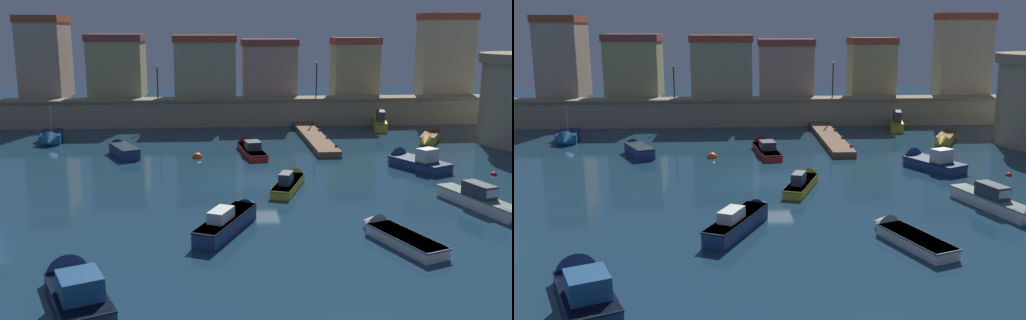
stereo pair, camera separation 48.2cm
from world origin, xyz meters
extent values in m
plane|color=#19384C|center=(0.00, 0.00, 0.00)|extent=(123.59, 123.59, 0.00)
cube|color=tan|center=(0.00, 21.81, 1.27)|extent=(50.65, 2.42, 2.53)
cube|color=gray|center=(0.00, 21.81, 2.65)|extent=(50.65, 2.72, 0.24)
cube|color=tan|center=(-20.09, 25.91, 6.35)|extent=(4.23, 5.78, 7.63)
cube|color=#A04629|center=(-20.09, 25.91, 10.52)|extent=(4.40, 6.01, 0.70)
cube|color=tan|center=(-12.77, 25.83, 5.42)|extent=(5.40, 5.62, 5.77)
cube|color=brown|center=(-12.77, 25.83, 8.66)|extent=(5.61, 5.84, 0.70)
cube|color=tan|center=(-3.63, 25.25, 5.37)|extent=(6.22, 4.46, 5.67)
cube|color=#AA432D|center=(-3.63, 25.25, 8.55)|extent=(6.47, 4.64, 0.70)
cube|color=tan|center=(3.06, 24.98, 5.17)|extent=(5.55, 3.92, 5.27)
cube|color=#974232|center=(3.06, 24.98, 8.15)|extent=(5.78, 4.07, 0.70)
cube|color=tan|center=(12.13, 24.71, 5.24)|extent=(4.65, 3.38, 5.42)
cube|color=#A74930|center=(12.13, 24.71, 8.30)|extent=(4.83, 3.51, 0.70)
cube|color=tan|center=(21.80, 24.56, 6.48)|extent=(5.42, 3.08, 7.90)
cube|color=#B74228|center=(21.80, 24.56, 10.78)|extent=(5.64, 3.21, 0.70)
cube|color=brown|center=(5.88, 13.32, 0.24)|extent=(1.80, 14.56, 0.49)
cylinder|color=#4F3626|center=(6.69, 18.78, 0.35)|extent=(0.20, 0.20, 0.70)
cylinder|color=#4F3626|center=(6.69, 15.14, 0.35)|extent=(0.20, 0.20, 0.70)
cylinder|color=#4F3626|center=(6.69, 11.50, 0.35)|extent=(0.20, 0.20, 0.70)
cylinder|color=#4F3626|center=(6.69, 7.86, 0.35)|extent=(0.20, 0.20, 0.70)
cylinder|color=black|center=(-8.33, 21.81, 4.25)|extent=(0.12, 0.12, 2.96)
sphere|color=#F9D172|center=(-8.33, 21.81, 5.88)|extent=(0.32, 0.32, 0.32)
cylinder|color=black|center=(7.54, 21.81, 4.41)|extent=(0.12, 0.12, 3.28)
sphere|color=#F9D172|center=(7.54, 21.81, 6.21)|extent=(0.32, 0.32, 0.32)
cube|color=white|center=(11.45, -6.79, 0.34)|extent=(2.67, 5.70, 0.68)
cube|color=slate|center=(11.45, -6.79, 0.64)|extent=(2.72, 5.81, 0.08)
cube|color=#333842|center=(11.45, -6.80, 1.04)|extent=(1.37, 2.06, 0.72)
cube|color=#99B7C6|center=(11.72, -7.70, 1.07)|extent=(0.77, 0.28, 0.43)
cube|color=navy|center=(-9.77, 7.92, 0.41)|extent=(2.80, 3.98, 0.82)
cone|color=navy|center=(-10.78, 10.06, 0.41)|extent=(1.57, 1.49, 1.24)
cube|color=black|center=(-9.77, 7.92, 0.78)|extent=(2.85, 4.06, 0.08)
cube|color=navy|center=(-2.40, -9.57, 0.39)|extent=(3.24, 5.16, 0.79)
cone|color=navy|center=(-1.03, -6.65, 0.39)|extent=(1.59, 1.74, 1.10)
cube|color=black|center=(-2.40, -9.57, 0.75)|extent=(3.30, 5.26, 0.08)
cube|color=silver|center=(-2.67, -10.13, 1.06)|extent=(1.37, 1.73, 0.55)
cube|color=#99B7C6|center=(-2.34, -9.43, 1.09)|extent=(0.67, 0.36, 0.33)
cube|color=navy|center=(11.42, 2.17, 0.34)|extent=(3.55, 4.61, 0.67)
cone|color=navy|center=(10.21, 4.54, 0.34)|extent=(2.09, 1.85, 1.73)
cube|color=#0E1E38|center=(11.42, 2.17, 0.63)|extent=(3.62, 4.70, 0.08)
cube|color=silver|center=(11.69, 1.63, 1.13)|extent=(1.60, 1.45, 0.90)
cube|color=#99B7C6|center=(11.47, 2.06, 1.17)|extent=(1.08, 0.59, 0.54)
cube|color=#195689|center=(-16.96, 14.59, 0.39)|extent=(2.31, 4.18, 0.78)
cone|color=#195689|center=(-16.54, 12.14, 0.39)|extent=(1.75, 1.36, 1.59)
cube|color=#0D2043|center=(-16.96, 14.59, 0.74)|extent=(2.36, 4.27, 0.08)
cylinder|color=#B2B2B7|center=(-17.00, 14.86, 1.90)|extent=(0.08, 0.08, 2.24)
cube|color=white|center=(5.63, -12.06, 0.27)|extent=(2.77, 4.40, 0.54)
cone|color=white|center=(4.67, -9.60, 0.27)|extent=(1.61, 1.56, 1.27)
cube|color=#525771|center=(5.63, -12.06, 0.50)|extent=(2.83, 4.49, 0.08)
cube|color=red|center=(0.05, 7.91, 0.24)|extent=(2.07, 5.63, 0.48)
cone|color=red|center=(-0.40, 11.28, 0.24)|extent=(1.46, 1.56, 1.28)
cube|color=#4F0C0D|center=(0.05, 7.91, 0.44)|extent=(2.12, 5.74, 0.08)
cube|color=#333842|center=(0.09, 7.58, 0.80)|extent=(1.28, 1.65, 0.64)
cube|color=gold|center=(13.39, 18.87, 0.42)|extent=(2.25, 5.19, 0.85)
cone|color=gold|center=(14.10, 21.97, 0.42)|extent=(1.37, 1.61, 1.09)
cube|color=#5C6A15|center=(13.39, 18.87, 0.81)|extent=(2.29, 5.29, 0.08)
cube|color=#333842|center=(13.23, 18.19, 1.34)|extent=(1.17, 2.06, 0.98)
cube|color=gold|center=(15.87, 11.95, 0.37)|extent=(3.21, 4.56, 0.74)
cone|color=gold|center=(14.51, 9.44, 0.37)|extent=(1.60, 1.66, 1.13)
cube|color=brown|center=(15.87, 11.95, 0.70)|extent=(3.28, 4.65, 0.08)
cube|color=navy|center=(-7.91, -16.48, 0.23)|extent=(3.31, 4.67, 0.45)
cone|color=navy|center=(-8.99, -13.97, 0.23)|extent=(2.00, 1.77, 1.65)
cube|color=black|center=(-7.91, -16.48, 0.41)|extent=(3.37, 4.76, 0.08)
cube|color=navy|center=(-7.71, -16.96, 0.87)|extent=(1.94, 2.05, 0.84)
cube|color=#99B7C6|center=(-8.02, -16.22, 0.91)|extent=(1.20, 0.56, 0.50)
cube|color=gold|center=(1.55, -2.32, 0.26)|extent=(2.68, 4.78, 0.52)
cone|color=gold|center=(2.56, 0.44, 0.26)|extent=(1.48, 1.60, 1.10)
cube|color=brown|center=(1.55, -2.32, 0.48)|extent=(2.73, 4.88, 0.08)
cube|color=#333842|center=(1.34, -2.90, 0.87)|extent=(1.07, 1.47, 0.70)
cube|color=#99B7C6|center=(1.57, -2.28, 0.90)|extent=(0.58, 0.26, 0.42)
sphere|color=red|center=(15.81, 0.19, 0.00)|extent=(0.44, 0.44, 0.44)
sphere|color=#EA4C19|center=(-4.16, 6.96, 0.00)|extent=(0.80, 0.80, 0.80)
camera|label=1|loc=(-2.99, -36.07, 9.65)|focal=40.59mm
camera|label=2|loc=(-2.51, -36.11, 9.65)|focal=40.59mm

